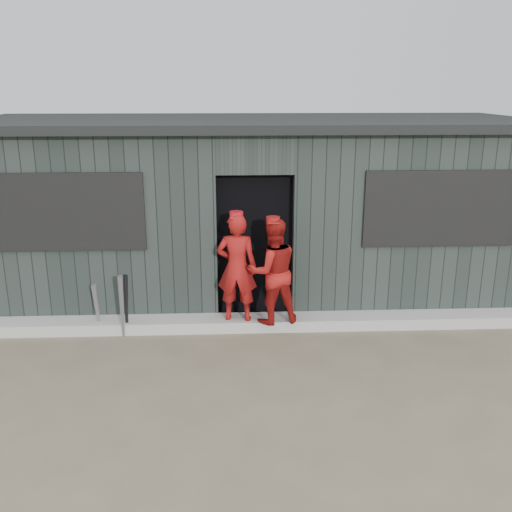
{
  "coord_description": "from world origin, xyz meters",
  "views": [
    {
      "loc": [
        -0.32,
        -5.13,
        3.07
      ],
      "look_at": [
        0.0,
        1.8,
        1.0
      ],
      "focal_mm": 40.0,
      "sensor_mm": 36.0,
      "label": 1
    }
  ],
  "objects_px": {
    "bat_mid": "(122,307)",
    "bat_right": "(126,305)",
    "player_grey_back": "(273,263)",
    "bat_left": "(97,308)",
    "dugout": "(251,207)",
    "player_red_left": "(237,268)",
    "player_red_right": "(273,271)"
  },
  "relations": [
    {
      "from": "bat_right",
      "to": "player_red_right",
      "type": "distance_m",
      "value": 1.91
    },
    {
      "from": "bat_left",
      "to": "bat_mid",
      "type": "xyz_separation_m",
      "value": [
        0.35,
        -0.18,
        0.08
      ]
    },
    {
      "from": "dugout",
      "to": "player_red_left",
      "type": "bearing_deg",
      "value": -98.09
    },
    {
      "from": "player_grey_back",
      "to": "bat_left",
      "type": "bearing_deg",
      "value": 15.82
    },
    {
      "from": "bat_right",
      "to": "player_grey_back",
      "type": "xyz_separation_m",
      "value": [
        1.92,
        0.75,
        0.29
      ]
    },
    {
      "from": "bat_left",
      "to": "dugout",
      "type": "relative_size",
      "value": 0.09
    },
    {
      "from": "bat_mid",
      "to": "player_red_left",
      "type": "bearing_deg",
      "value": 8.77
    },
    {
      "from": "dugout",
      "to": "bat_right",
      "type": "bearing_deg",
      "value": -132.24
    },
    {
      "from": "bat_left",
      "to": "dugout",
      "type": "bearing_deg",
      "value": 40.92
    },
    {
      "from": "player_grey_back",
      "to": "dugout",
      "type": "distance_m",
      "value": 1.25
    },
    {
      "from": "player_grey_back",
      "to": "player_red_right",
      "type": "bearing_deg",
      "value": 84.43
    },
    {
      "from": "bat_mid",
      "to": "player_red_right",
      "type": "distance_m",
      "value": 1.94
    },
    {
      "from": "bat_right",
      "to": "dugout",
      "type": "bearing_deg",
      "value": 47.76
    },
    {
      "from": "bat_left",
      "to": "bat_right",
      "type": "height_order",
      "value": "bat_right"
    },
    {
      "from": "bat_right",
      "to": "player_grey_back",
      "type": "distance_m",
      "value": 2.08
    },
    {
      "from": "player_red_left",
      "to": "player_red_right",
      "type": "distance_m",
      "value": 0.46
    },
    {
      "from": "bat_left",
      "to": "player_grey_back",
      "type": "height_order",
      "value": "player_grey_back"
    },
    {
      "from": "bat_mid",
      "to": "player_grey_back",
      "type": "relative_size",
      "value": 0.62
    },
    {
      "from": "player_red_left",
      "to": "dugout",
      "type": "distance_m",
      "value": 1.8
    },
    {
      "from": "bat_left",
      "to": "bat_right",
      "type": "xyz_separation_m",
      "value": [
        0.38,
        -0.05,
        0.06
      ]
    },
    {
      "from": "bat_mid",
      "to": "bat_right",
      "type": "height_order",
      "value": "bat_mid"
    },
    {
      "from": "bat_left",
      "to": "bat_mid",
      "type": "distance_m",
      "value": 0.41
    },
    {
      "from": "bat_left",
      "to": "dugout",
      "type": "distance_m",
      "value": 2.86
    },
    {
      "from": "bat_right",
      "to": "player_grey_back",
      "type": "bearing_deg",
      "value": 21.23
    },
    {
      "from": "bat_left",
      "to": "bat_right",
      "type": "relative_size",
      "value": 0.85
    },
    {
      "from": "bat_mid",
      "to": "bat_right",
      "type": "relative_size",
      "value": 1.05
    },
    {
      "from": "bat_mid",
      "to": "bat_right",
      "type": "xyz_separation_m",
      "value": [
        0.03,
        0.12,
        -0.02
      ]
    },
    {
      "from": "bat_mid",
      "to": "player_red_left",
      "type": "distance_m",
      "value": 1.52
    },
    {
      "from": "player_red_right",
      "to": "dugout",
      "type": "distance_m",
      "value": 1.89
    },
    {
      "from": "player_red_right",
      "to": "player_grey_back",
      "type": "bearing_deg",
      "value": -107.66
    },
    {
      "from": "player_red_right",
      "to": "dugout",
      "type": "xyz_separation_m",
      "value": [
        -0.2,
        1.82,
        0.46
      ]
    },
    {
      "from": "player_red_left",
      "to": "player_grey_back",
      "type": "relative_size",
      "value": 1.0
    }
  ]
}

